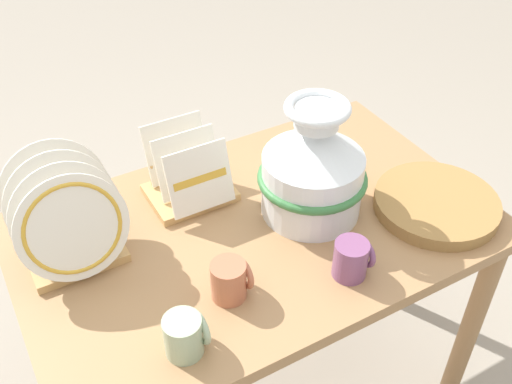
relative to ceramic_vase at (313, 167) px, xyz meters
name	(u,v)px	position (x,y,z in m)	size (l,w,h in m)	color
display_table	(256,255)	(-0.15, 0.01, -0.24)	(1.17, 0.73, 0.75)	#9E754C
ceramic_vase	(313,167)	(0.00, 0.00, 0.00)	(0.27, 0.27, 0.32)	silver
dish_rack_round_plates	(68,224)	(-0.57, 0.12, -0.03)	(0.25, 0.22, 0.26)	tan
dish_rack_square_plates	(189,180)	(-0.25, 0.20, -0.08)	(0.22, 0.20, 0.19)	tan
wicker_charger_stack	(436,204)	(0.28, -0.16, -0.12)	(0.32, 0.32, 0.04)	olive
mug_terracotta_glaze	(230,280)	(-0.31, -0.15, -0.09)	(0.09, 0.08, 0.09)	#B76647
mug_plum_glaze	(352,259)	(-0.04, -0.23, -0.09)	(0.09, 0.08, 0.09)	#7A4770
mug_sage_glaze	(185,335)	(-0.46, -0.24, -0.09)	(0.09, 0.08, 0.09)	#9EB28E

